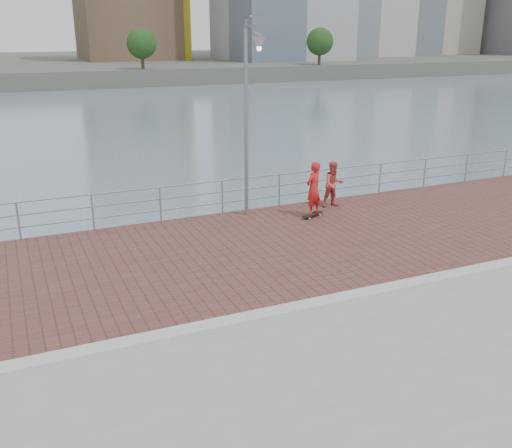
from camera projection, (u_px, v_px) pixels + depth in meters
name	position (u px, v px, depth m)	size (l,w,h in m)	color
water	(292.00, 389.00, 12.82)	(400.00, 400.00, 0.00)	slate
brick_lane	(232.00, 252.00, 15.30)	(40.00, 6.80, 0.02)	brown
curb	(294.00, 307.00, 12.17)	(40.00, 0.40, 0.06)	#B7B5AD
far_shore	(21.00, 65.00, 118.53)	(320.00, 95.00, 2.50)	#4C5142
guardrail	(192.00, 196.00, 18.02)	(39.06, 0.06, 1.13)	#8C9EA8
street_lamp	(252.00, 86.00, 16.78)	(0.42, 1.23, 5.79)	gray
skateboard	(313.00, 214.00, 18.19)	(0.87, 0.56, 0.10)	black
skateboarder	(313.00, 188.00, 17.92)	(0.62, 0.41, 1.70)	red
bystander	(334.00, 184.00, 19.05)	(0.75, 0.58, 1.54)	#CD473C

